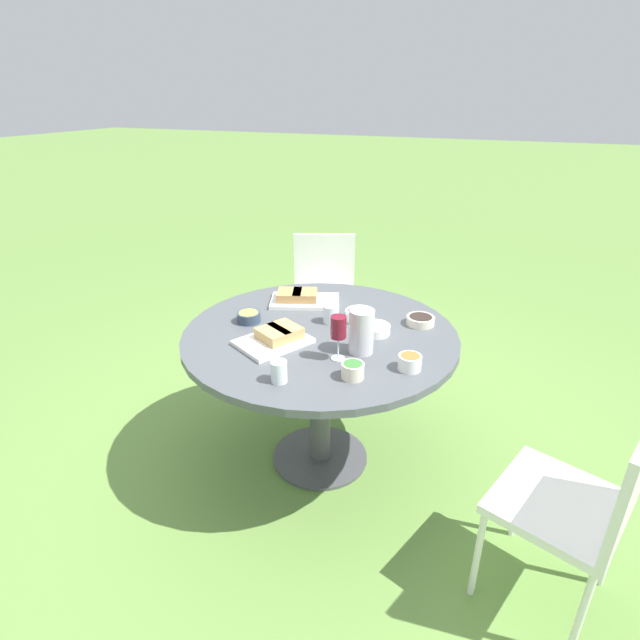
{
  "coord_description": "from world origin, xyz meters",
  "views": [
    {
      "loc": [
        -0.82,
        1.99,
        1.82
      ],
      "look_at": [
        0.0,
        0.0,
        0.83
      ],
      "focal_mm": 28.0,
      "sensor_mm": 36.0,
      "label": 1
    }
  ],
  "objects_px": {
    "chair_near_left": "(586,499)",
    "chair_near_right": "(324,288)",
    "dining_table": "(320,351)",
    "water_pitcher": "(361,331)",
    "wine_glass": "(338,329)"
  },
  "relations": [
    {
      "from": "water_pitcher",
      "to": "wine_glass",
      "type": "relative_size",
      "value": 1.0
    },
    {
      "from": "chair_near_right",
      "to": "wine_glass",
      "type": "relative_size",
      "value": 4.43
    },
    {
      "from": "dining_table",
      "to": "wine_glass",
      "type": "distance_m",
      "value": 0.38
    },
    {
      "from": "chair_near_right",
      "to": "water_pitcher",
      "type": "distance_m",
      "value": 1.46
    },
    {
      "from": "chair_near_left",
      "to": "chair_near_right",
      "type": "bearing_deg",
      "value": -43.91
    },
    {
      "from": "chair_near_left",
      "to": "chair_near_right",
      "type": "xyz_separation_m",
      "value": [
        1.61,
        -1.55,
        0.0
      ]
    },
    {
      "from": "chair_near_left",
      "to": "water_pitcher",
      "type": "distance_m",
      "value": 1.04
    },
    {
      "from": "chair_near_left",
      "to": "dining_table",
      "type": "bearing_deg",
      "value": -19.68
    },
    {
      "from": "chair_near_right",
      "to": "water_pitcher",
      "type": "bearing_deg",
      "value": 118.49
    },
    {
      "from": "water_pitcher",
      "to": "wine_glass",
      "type": "height_order",
      "value": "same"
    },
    {
      "from": "dining_table",
      "to": "wine_glass",
      "type": "height_order",
      "value": "wine_glass"
    },
    {
      "from": "wine_glass",
      "to": "chair_near_left",
      "type": "bearing_deg",
      "value": 168.73
    },
    {
      "from": "dining_table",
      "to": "wine_glass",
      "type": "bearing_deg",
      "value": 128.28
    },
    {
      "from": "dining_table",
      "to": "chair_near_left",
      "type": "bearing_deg",
      "value": 160.32
    },
    {
      "from": "dining_table",
      "to": "chair_near_left",
      "type": "distance_m",
      "value": 1.26
    }
  ]
}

